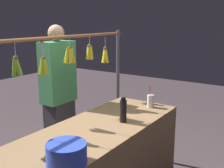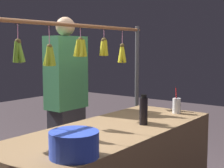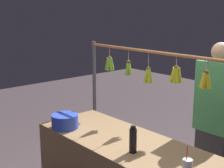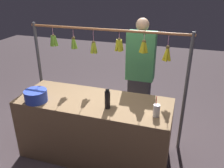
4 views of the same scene
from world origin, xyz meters
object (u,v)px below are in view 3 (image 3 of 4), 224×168
object	(u,v)px
blue_bucket	(65,121)
drink_cup	(187,168)
vendor_person	(215,128)
water_bottle	(133,140)

from	to	relation	value
blue_bucket	drink_cup	world-z (taller)	drink_cup
blue_bucket	vendor_person	bearing A→B (deg)	-133.65
drink_cup	vendor_person	world-z (taller)	vendor_person
blue_bucket	vendor_person	world-z (taller)	vendor_person
water_bottle	vendor_person	distance (m)	1.03
water_bottle	drink_cup	xyz separation A→B (m)	(-0.56, 0.00, -0.04)
vendor_person	blue_bucket	bearing A→B (deg)	46.35
water_bottle	drink_cup	distance (m)	0.57
blue_bucket	drink_cup	bearing A→B (deg)	-176.02
water_bottle	drink_cup	size ratio (longest dim) A/B	0.99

